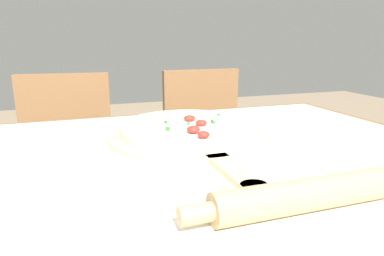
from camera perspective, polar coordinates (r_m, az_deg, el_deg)
name	(u,v)px	position (r m, az deg, el deg)	size (l,w,h in m)	color
dining_table	(207,205)	(0.79, 2.59, -12.73)	(1.21, 0.94, 0.78)	brown
towel_cloth	(208,154)	(0.74, 2.70, -4.42)	(1.13, 0.86, 0.00)	white
pizza_peel	(190,136)	(0.85, -0.30, -1.35)	(0.40, 0.57, 0.01)	#D6B784
pizza	(188,127)	(0.86, -0.63, 0.14)	(0.34, 0.34, 0.04)	beige
rolling_pin	(325,192)	(0.54, 21.34, -9.87)	(0.44, 0.05, 0.05)	tan
chair_left	(68,164)	(1.55, -20.01, -5.69)	(0.43, 0.43, 0.88)	brown
chair_right	(208,149)	(1.65, 2.61, -3.55)	(0.41, 0.41, 0.88)	brown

